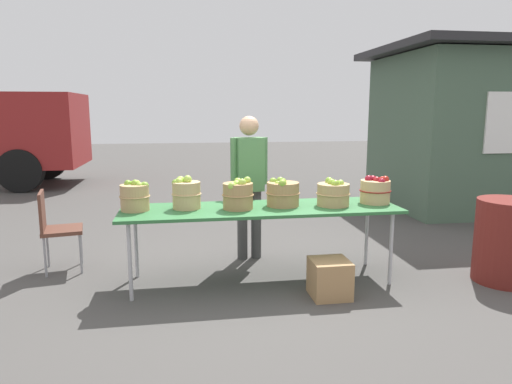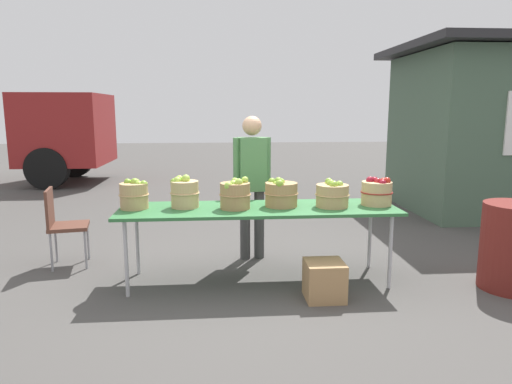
{
  "view_description": "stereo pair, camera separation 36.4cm",
  "coord_description": "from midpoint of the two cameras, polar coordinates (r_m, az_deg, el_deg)",
  "views": [
    {
      "loc": [
        -0.76,
        -4.36,
        1.69
      ],
      "look_at": [
        0.0,
        0.3,
        0.85
      ],
      "focal_mm": 32.55,
      "sensor_mm": 36.0,
      "label": 1
    },
    {
      "loc": [
        -0.39,
        -4.41,
        1.69
      ],
      "look_at": [
        0.0,
        0.3,
        0.85
      ],
      "focal_mm": 32.55,
      "sensor_mm": 36.0,
      "label": 2
    }
  ],
  "objects": [
    {
      "name": "folding_chair",
      "position": [
        5.36,
        -25.33,
        -3.63
      ],
      "size": [
        0.47,
        0.47,
        0.86
      ],
      "rotation": [
        0.0,
        0.0,
        1.76
      ],
      "color": "brown",
      "rests_on": "ground"
    },
    {
      "name": "apple_basket_red_0",
      "position": [
        4.82,
        12.38,
        0.17
      ],
      "size": [
        0.32,
        0.32,
        0.28
      ],
      "color": "tan",
      "rests_on": "market_table"
    },
    {
      "name": "produce_crate",
      "position": [
        4.32,
        6.63,
        -10.52
      ],
      "size": [
        0.34,
        0.34,
        0.34
      ],
      "primitive_type": "cube",
      "color": "#A87F51",
      "rests_on": "ground"
    },
    {
      "name": "apple_basket_green_2",
      "position": [
        4.44,
        -4.58,
        -0.35
      ],
      "size": [
        0.31,
        0.31,
        0.31
      ],
      "color": "#A87F51",
      "rests_on": "market_table"
    },
    {
      "name": "apple_basket_green_4",
      "position": [
        4.62,
        7.25,
        -0.24
      ],
      "size": [
        0.34,
        0.34,
        0.27
      ],
      "color": "tan",
      "rests_on": "market_table"
    },
    {
      "name": "apple_basket_green_3",
      "position": [
        4.57,
        1.02,
        -0.15
      ],
      "size": [
        0.34,
        0.34,
        0.29
      ],
      "color": "#A87F51",
      "rests_on": "market_table"
    },
    {
      "name": "apple_basket_green_1",
      "position": [
        4.53,
        -10.87,
        -0.2
      ],
      "size": [
        0.29,
        0.29,
        0.32
      ],
      "color": "tan",
      "rests_on": "market_table"
    },
    {
      "name": "ground_plane",
      "position": [
        4.73,
        -1.65,
        -10.84
      ],
      "size": [
        40.0,
        40.0,
        0.0
      ],
      "primitive_type": "plane",
      "color": "#474442"
    },
    {
      "name": "trash_barrel",
      "position": [
        5.13,
        26.73,
        -5.42
      ],
      "size": [
        0.61,
        0.61,
        0.83
      ],
      "primitive_type": "cylinder",
      "color": "maroon",
      "rests_on": "ground"
    },
    {
      "name": "food_kiosk",
      "position": [
        8.94,
        24.43,
        7.22
      ],
      "size": [
        3.53,
        2.93,
        2.74
      ],
      "rotation": [
        0.0,
        0.0,
        -0.01
      ],
      "color": "#47604C",
      "rests_on": "ground"
    },
    {
      "name": "vendor_adult",
      "position": [
        5.2,
        -2.85,
        1.94
      ],
      "size": [
        0.43,
        0.26,
        1.62
      ],
      "rotation": [
        0.0,
        0.0,
        3.29
      ],
      "color": "#3F3F3F",
      "rests_on": "ground"
    },
    {
      "name": "apple_basket_green_0",
      "position": [
        4.55,
        -16.89,
        -0.5
      ],
      "size": [
        0.29,
        0.29,
        0.29
      ],
      "color": "tan",
      "rests_on": "market_table"
    },
    {
      "name": "market_table",
      "position": [
        4.53,
        -1.7,
        -2.37
      ],
      "size": [
        2.7,
        0.76,
        0.75
      ],
      "color": "#2D6B38",
      "rests_on": "ground"
    }
  ]
}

